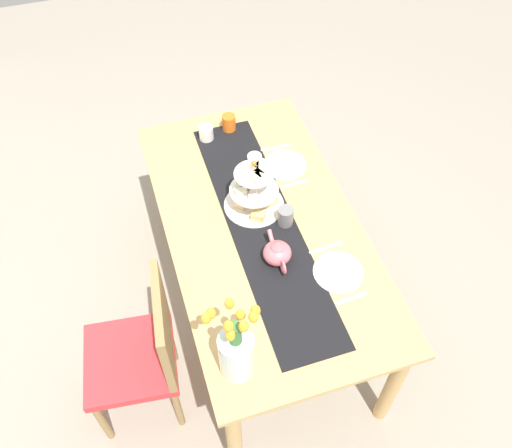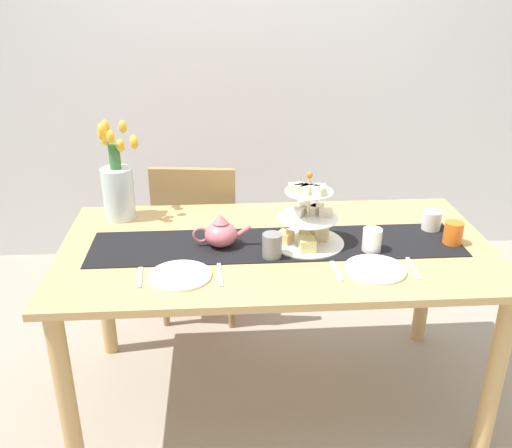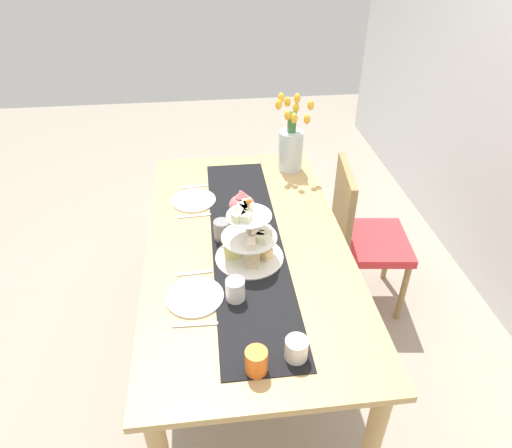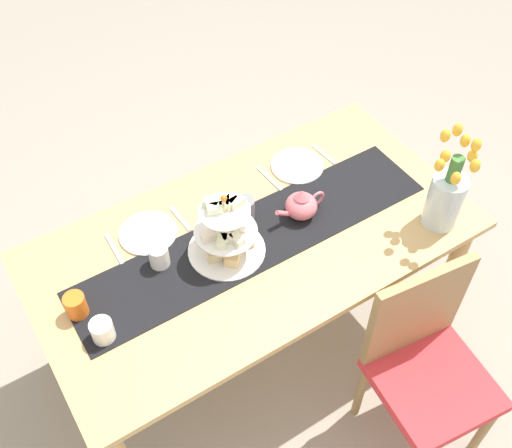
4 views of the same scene
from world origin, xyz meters
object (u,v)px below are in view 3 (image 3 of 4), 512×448
object	(u,v)px
cream_jug	(296,349)
mug_white_text	(235,290)
fork_left	(194,187)
mug_grey	(222,230)
dinner_plate_left	(194,200)
chair_left	(360,233)
tiered_cake_stand	(249,239)
mug_orange	(256,361)
knife_left	(194,216)
dinner_plate_right	(195,297)
teapot	(242,204)
knife_right	(195,325)
dining_table	(247,258)
fork_right	(195,273)
tulip_vase	(291,144)

from	to	relation	value
cream_jug	mug_white_text	size ratio (longest dim) A/B	0.89
fork_left	mug_grey	distance (m)	0.51
fork_left	dinner_plate_left	bearing A→B (deg)	0.00
chair_left	tiered_cake_stand	world-z (taller)	tiered_cake_stand
chair_left	mug_orange	xyz separation A→B (m)	(1.06, -0.73, 0.31)
chair_left	mug_grey	size ratio (longest dim) A/B	9.58
tiered_cake_stand	knife_left	world-z (taller)	tiered_cake_stand
dinner_plate_right	mug_orange	xyz separation A→B (m)	(0.37, 0.20, 0.04)
teapot	cream_jug	world-z (taller)	teapot
mug_grey	mug_orange	distance (m)	0.75
cream_jug	mug_white_text	world-z (taller)	mug_white_text
mug_grey	dinner_plate_left	bearing A→B (deg)	-159.41
dinner_plate_right	mug_white_text	bearing A→B (deg)	80.90
dinner_plate_left	knife_right	distance (m)	0.87
tiered_cake_stand	dinner_plate_right	distance (m)	0.34
dining_table	dinner_plate_left	size ratio (longest dim) A/B	7.59
tiered_cake_stand	chair_left	bearing A→B (deg)	124.29
knife_right	mug_white_text	size ratio (longest dim) A/B	1.79
chair_left	dinner_plate_right	size ratio (longest dim) A/B	3.96
fork_right	mug_white_text	xyz separation A→B (m)	(0.17, 0.16, 0.04)
knife_left	mug_orange	distance (m)	0.97
fork_right	dinner_plate_left	bearing A→B (deg)	180.00
mug_orange	dinner_plate_left	bearing A→B (deg)	-169.51
fork_left	mug_orange	size ratio (longest dim) A/B	1.58
tiered_cake_stand	fork_right	world-z (taller)	tiered_cake_stand
fork_left	dinner_plate_right	bearing A→B (deg)	0.00
teapot	knife_left	world-z (taller)	teapot
cream_jug	knife_right	xyz separation A→B (m)	(-0.19, -0.34, -0.04)
fork_left	mug_orange	distance (m)	1.25
mug_grey	mug_orange	size ratio (longest dim) A/B	1.00
dinner_plate_left	fork_right	xyz separation A→B (m)	(0.58, 0.00, -0.00)
teapot	tulip_vase	world-z (taller)	tulip_vase
dinner_plate_right	knife_right	size ratio (longest dim) A/B	1.35
knife_left	dinner_plate_right	xyz separation A→B (m)	(0.58, 0.00, 0.00)
dining_table	mug_white_text	world-z (taller)	mug_white_text
mug_orange	fork_right	bearing A→B (deg)	-158.60
chair_left	knife_right	size ratio (longest dim) A/B	5.35
fork_left	knife_left	distance (m)	0.29
dinner_plate_left	fork_left	bearing A→B (deg)	180.00
knife_left	cream_jug	bearing A→B (deg)	20.73
teapot	mug_orange	distance (m)	0.94
knife_right	mug_grey	xyz separation A→B (m)	(-0.52, 0.13, 0.05)
fork_left	mug_grey	size ratio (longest dim) A/B	1.58
fork_left	tiered_cake_stand	bearing A→B (deg)	20.50
dinner_plate_left	mug_white_text	world-z (taller)	mug_white_text
dinner_plate_left	dinner_plate_right	distance (m)	0.72
dinner_plate_left	knife_left	distance (m)	0.15
dining_table	cream_jug	xyz separation A→B (m)	(0.68, 0.10, 0.15)
dinner_plate_right	mug_orange	bearing A→B (deg)	28.61
cream_jug	mug_white_text	xyz separation A→B (m)	(-0.31, -0.18, 0.01)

